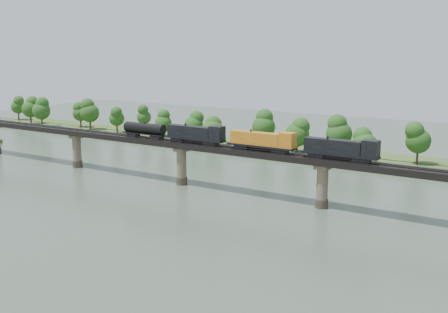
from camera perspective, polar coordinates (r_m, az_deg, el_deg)
The scene contains 6 objects.
ground at distance 128.03m, azimuth -12.58°, elevation -5.46°, with size 400.00×400.00×0.00m, color #3A4A3C.
far_bank at distance 194.80m, azimuth 5.64°, elevation 0.60°, with size 300.00×24.00×1.60m, color #365120.
bridge at distance 148.36m, azimuth -4.33°, elevation -0.80°, with size 236.00×30.00×11.50m.
bridge_superstructure at distance 147.21m, azimuth -4.37°, elevation 1.61°, with size 220.00×4.90×0.75m.
far_treeline at distance 193.62m, azimuth 2.91°, elevation 2.99°, with size 289.06×17.54×13.60m.
freight_train at distance 136.90m, azimuth 1.45°, elevation 1.82°, with size 72.21×2.81×4.97m.
Camera 1 is at (89.28, -84.61, 35.54)m, focal length 45.00 mm.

